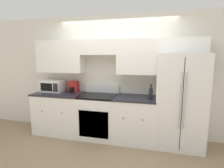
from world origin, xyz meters
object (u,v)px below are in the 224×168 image
at_px(oven_range, 98,116).
at_px(refrigerator, 180,101).
at_px(microwave, 53,86).
at_px(bottle, 151,93).

bearing_deg(oven_range, refrigerator, 1.15).
height_order(microwave, bottle, bottle).
bearing_deg(bottle, refrigerator, 12.06).
relative_size(oven_range, bottle, 3.70).
distance_m(oven_range, microwave, 1.28).
bearing_deg(refrigerator, bottle, -167.94).
relative_size(oven_range, microwave, 2.11).
bearing_deg(oven_range, bottle, -4.31).
relative_size(refrigerator, bottle, 6.13).
height_order(refrigerator, bottle, refrigerator).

